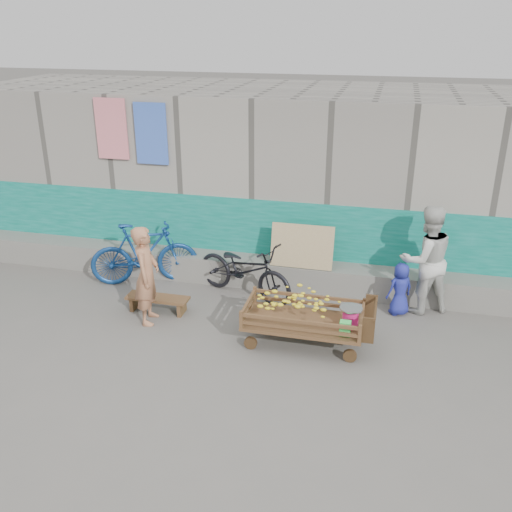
% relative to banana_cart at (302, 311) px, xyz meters
% --- Properties ---
extents(ground, '(80.00, 80.00, 0.00)m').
position_rel_banana_cart_xyz_m(ground, '(-0.57, -0.63, -0.51)').
color(ground, '#5D5B55').
rests_on(ground, ground).
extents(building_wall, '(12.00, 3.50, 3.00)m').
position_rel_banana_cart_xyz_m(building_wall, '(-0.57, 3.42, 0.96)').
color(building_wall, gray).
rests_on(building_wall, ground).
extents(banana_cart, '(1.75, 0.80, 0.75)m').
position_rel_banana_cart_xyz_m(banana_cart, '(0.00, 0.00, 0.00)').
color(banana_cart, brown).
rests_on(banana_cart, ground).
extents(bench, '(0.96, 0.29, 0.24)m').
position_rel_banana_cart_xyz_m(bench, '(-2.28, 0.42, -0.33)').
color(bench, brown).
rests_on(bench, ground).
extents(vendor_man, '(0.44, 0.59, 1.48)m').
position_rel_banana_cart_xyz_m(vendor_man, '(-2.28, 0.11, 0.23)').
color(vendor_man, '#AB6F4D').
rests_on(vendor_man, ground).
extents(woman, '(1.01, 0.92, 1.68)m').
position_rel_banana_cart_xyz_m(woman, '(1.62, 1.41, 0.33)').
color(woman, silver).
rests_on(woman, ground).
extents(child, '(0.48, 0.44, 0.82)m').
position_rel_banana_cart_xyz_m(child, '(1.29, 1.20, -0.09)').
color(child, navy).
rests_on(child, ground).
extents(bicycle_dark, '(1.87, 1.23, 0.93)m').
position_rel_banana_cart_xyz_m(bicycle_dark, '(-1.12, 1.22, -0.04)').
color(bicycle_dark, black).
rests_on(bicycle_dark, ground).
extents(bicycle_blue, '(1.83, 1.14, 1.07)m').
position_rel_banana_cart_xyz_m(bicycle_blue, '(-2.87, 1.31, 0.03)').
color(bicycle_blue, navy).
rests_on(bicycle_blue, ground).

